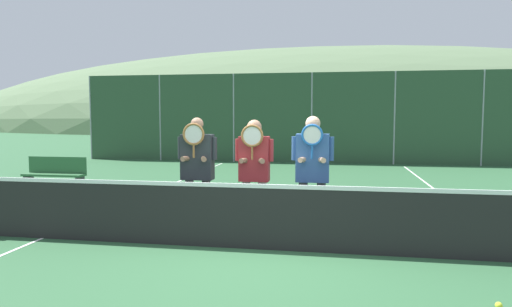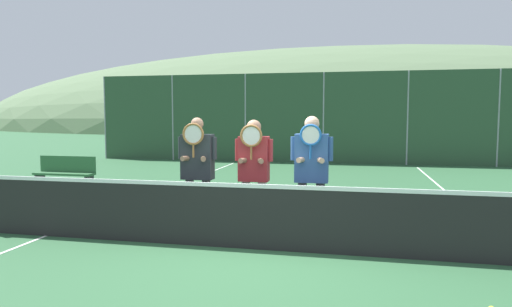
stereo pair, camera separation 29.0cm
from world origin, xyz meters
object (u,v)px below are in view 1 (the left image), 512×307
(player_center_left, at_px, (254,167))
(player_center_right, at_px, (312,167))
(car_far_left, at_px, (186,135))
(bench_courtside, at_px, (55,173))
(car_center, at_px, (411,137))
(player_leftmost, at_px, (197,166))
(car_left_of_center, at_px, (294,137))
(tennis_ball_on_court, at_px, (499,305))

(player_center_left, distance_m, player_center_right, 0.89)
(player_center_right, height_order, car_far_left, player_center_right)
(player_center_left, xyz_separation_m, bench_courtside, (-5.46, 3.20, -0.62))
(player_center_right, bearing_deg, car_center, 75.81)
(player_leftmost, relative_size, car_left_of_center, 0.39)
(car_left_of_center, bearing_deg, car_center, 1.14)
(player_center_right, height_order, bench_courtside, player_center_right)
(player_leftmost, bearing_deg, car_far_left, 109.32)
(car_far_left, bearing_deg, bench_courtside, -88.21)
(player_leftmost, relative_size, tennis_ball_on_court, 26.73)
(player_center_right, xyz_separation_m, bench_courtside, (-6.34, 3.30, -0.64))
(car_far_left, height_order, car_center, car_far_left)
(player_leftmost, bearing_deg, tennis_ball_on_court, -29.77)
(player_center_left, xyz_separation_m, player_center_right, (0.88, -0.10, 0.03))
(player_center_right, relative_size, tennis_ball_on_court, 27.06)
(player_center_right, distance_m, tennis_ball_on_court, 3.00)
(player_leftmost, relative_size, bench_courtside, 1.19)
(player_center_left, height_order, player_center_right, player_center_right)
(car_center, bearing_deg, player_leftmost, -110.59)
(car_far_left, bearing_deg, car_center, 0.82)
(player_leftmost, height_order, car_far_left, same)
(car_far_left, relative_size, car_left_of_center, 0.94)
(player_leftmost, bearing_deg, player_center_right, -0.44)
(car_left_of_center, relative_size, tennis_ball_on_court, 68.24)
(player_center_left, relative_size, bench_courtside, 1.17)
(player_center_right, xyz_separation_m, car_center, (3.60, 14.24, -0.20))
(tennis_ball_on_court, bearing_deg, car_far_left, 117.95)
(tennis_ball_on_court, bearing_deg, player_leftmost, 150.23)
(player_leftmost, xyz_separation_m, tennis_ball_on_court, (3.63, -2.08, -1.04))
(player_center_right, height_order, car_center, player_center_right)
(car_far_left, relative_size, car_center, 1.00)
(player_leftmost, height_order, player_center_left, player_leftmost)
(player_center_right, distance_m, car_center, 14.69)
(player_center_right, bearing_deg, car_far_left, 115.37)
(player_center_left, bearing_deg, car_center, 72.42)
(car_center, bearing_deg, player_center_left, -107.58)
(player_center_left, relative_size, tennis_ball_on_court, 26.25)
(car_far_left, xyz_separation_m, car_center, (10.28, 0.15, -0.03))
(tennis_ball_on_court, bearing_deg, car_left_of_center, 101.97)
(player_center_left, distance_m, car_center, 14.83)
(player_center_left, xyz_separation_m, car_center, (4.48, 14.14, -0.18))
(player_leftmost, distance_m, bench_courtside, 5.68)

